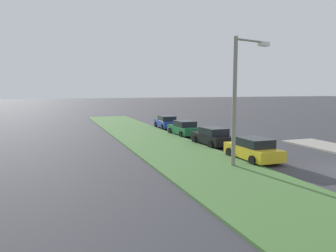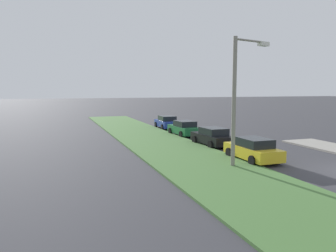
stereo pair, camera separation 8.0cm
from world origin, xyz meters
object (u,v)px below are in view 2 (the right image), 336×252
at_px(parked_car_yellow, 253,150).
at_px(parked_car_green, 184,128).
at_px(parked_car_blue, 167,122).
at_px(parked_car_black, 213,137).
at_px(streetlight, 239,92).

bearing_deg(parked_car_yellow, parked_car_green, -0.95).
xyz_separation_m(parked_car_green, parked_car_blue, (6.09, -0.29, 0.00)).
xyz_separation_m(parked_car_yellow, parked_car_green, (11.97, -0.14, 0.00)).
relative_size(parked_car_black, parked_car_blue, 1.01).
xyz_separation_m(parked_car_black, parked_car_green, (6.08, -0.01, 0.00)).
bearing_deg(parked_car_black, parked_car_green, -3.00).
xyz_separation_m(parked_car_green, streetlight, (-13.05, 1.96, 3.67)).
bearing_deg(parked_car_yellow, parked_car_black, -1.58).
xyz_separation_m(parked_car_blue, streetlight, (-19.14, 2.25, 3.67)).
bearing_deg(parked_car_blue, parked_car_yellow, -179.62).
xyz_separation_m(parked_car_yellow, streetlight, (-1.08, 1.81, 3.67)).
height_order(parked_car_black, streetlight, streetlight).
bearing_deg(parked_car_green, parked_car_black, 177.48).
distance_m(parked_car_yellow, streetlight, 4.24).
distance_m(parked_car_yellow, parked_car_blue, 18.06).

